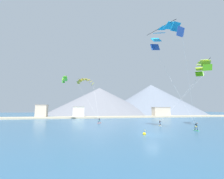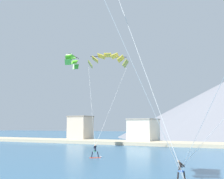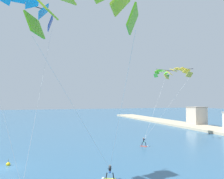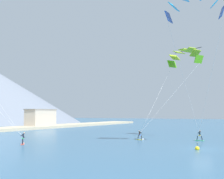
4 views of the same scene
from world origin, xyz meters
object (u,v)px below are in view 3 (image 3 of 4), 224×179
Objects in this scene: parafoil_kite_near_lead at (82,5)px; parafoil_kite_distant_high_outer at (162,73)px; kitesurfer_mid_center at (145,144)px; parafoil_kite_near_trail at (18,7)px; parafoil_kite_mid_center at (178,72)px; kitesurfer_near_lead at (108,175)px; race_marker_buoy at (8,164)px.

parafoil_kite_distant_high_outer reaches higher than parafoil_kite_near_lead.
parafoil_kite_distant_high_outer is at bearing 136.98° from kitesurfer_mid_center.
parafoil_kite_near_trail is 37.33m from parafoil_kite_mid_center.
parafoil_kite_mid_center is at bearing 114.39° from parafoil_kite_near_trail.
parafoil_kite_mid_center is (-19.11, 23.50, 15.28)m from kitesurfer_near_lead.
race_marker_buoy is (-19.62, -6.47, -15.43)m from parafoil_kite_near_lead.
race_marker_buoy is (-5.89, -1.32, -20.25)m from parafoil_kite_near_trail.
parafoil_kite_mid_center reaches higher than race_marker_buoy.
parafoil_kite_near_lead is at bearing -44.57° from parafoil_kite_mid_center.
parafoil_kite_near_lead is 15.19× the size of race_marker_buoy.
kitesurfer_mid_center is at bearing 139.81° from kitesurfer_near_lead.
kitesurfer_mid_center is at bearing 144.59° from parafoil_kite_near_lead.
parafoil_kite_near_trail reaches higher than race_marker_buoy.
parafoil_kite_near_trail is at bearing 12.65° from race_marker_buoy.
parafoil_kite_near_trail is at bearing -55.65° from parafoil_kite_distant_high_outer.
parafoil_kite_mid_center is (-15.29, 33.73, -4.65)m from parafoil_kite_near_trail.
kitesurfer_near_lead is at bearing 152.84° from parafoil_kite_near_lead.
parafoil_kite_mid_center is at bearing 105.01° from race_marker_buoy.
kitesurfer_mid_center is (-14.64, 12.36, 0.10)m from kitesurfer_near_lead.
parafoil_kite_near_lead is 2.92× the size of parafoil_kite_distant_high_outer.
parafoil_kite_near_lead is at bearing -38.20° from parafoil_kite_distant_high_outer.
kitesurfer_near_lead is at bearing -50.88° from parafoil_kite_mid_center.
parafoil_kite_mid_center is 15.12× the size of race_marker_buoy.
kitesurfer_near_lead is 0.11× the size of parafoil_kite_mid_center.
kitesurfer_near_lead is 0.33× the size of parafoil_kite_distant_high_outer.
parafoil_kite_distant_high_outer is (-8.30, 0.79, 0.92)m from parafoil_kite_mid_center.
kitesurfer_mid_center is 1.80× the size of race_marker_buoy.
parafoil_kite_mid_center is 8.39m from parafoil_kite_distant_high_outer.
parafoil_kite_distant_high_outer is 43.25m from race_marker_buoy.
parafoil_kite_near_lead reaches higher than kitesurfer_mid_center.
parafoil_kite_mid_center is at bearing 135.43° from parafoil_kite_near_lead.
kitesurfer_near_lead is 18.77m from parafoil_kite_near_lead.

